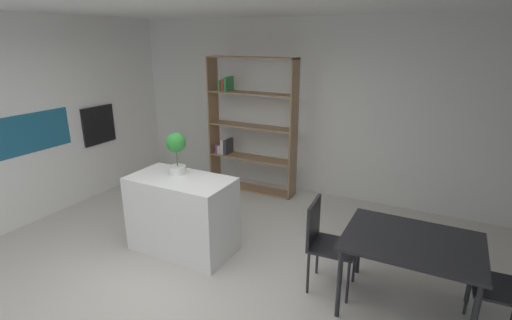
# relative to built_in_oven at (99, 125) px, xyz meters

# --- Properties ---
(ground_plane) EXTENTS (9.54, 9.54, 0.00)m
(ground_plane) POSITION_rel_built_in_oven_xyz_m (2.75, -1.37, -1.14)
(ground_plane) COLOR beige
(back_partition) EXTENTS (6.94, 0.06, 2.79)m
(back_partition) POSITION_rel_built_in_oven_xyz_m (2.75, 1.63, 0.25)
(back_partition) COLOR silver
(back_partition) RESTS_ON ground_plane
(cabinet_niche_splashback) EXTENTS (0.01, 1.22, 0.53)m
(cabinet_niche_splashback) POSITION_rel_built_in_oven_xyz_m (-0.02, -1.13, 0.10)
(cabinet_niche_splashback) COLOR #1E6084
(cabinet_niche_splashback) RESTS_ON ground_plane
(built_in_oven) EXTENTS (0.06, 0.59, 0.60)m
(built_in_oven) POSITION_rel_built_in_oven_xyz_m (0.00, 0.00, 0.00)
(built_in_oven) COLOR black
(built_in_oven) RESTS_ON ground_plane
(kitchen_island) EXTENTS (1.22, 0.66, 0.93)m
(kitchen_island) POSITION_rel_built_in_oven_xyz_m (2.30, -0.88, -0.68)
(kitchen_island) COLOR white
(kitchen_island) RESTS_ON ground_plane
(potted_plant_on_island) EXTENTS (0.23, 0.23, 0.50)m
(potted_plant_on_island) POSITION_rel_built_in_oven_xyz_m (2.19, -0.77, 0.09)
(potted_plant_on_island) COLOR white
(potted_plant_on_island) RESTS_ON kitchen_island
(open_bookshelf) EXTENTS (1.50, 0.31, 2.19)m
(open_bookshelf) POSITION_rel_built_in_oven_xyz_m (2.04, 1.22, -0.05)
(open_bookshelf) COLOR #997551
(open_bookshelf) RESTS_ON ground_plane
(dining_table) EXTENTS (1.19, 0.91, 0.74)m
(dining_table) POSITION_rel_built_in_oven_xyz_m (4.84, -0.79, -0.47)
(dining_table) COLOR #232328
(dining_table) RESTS_ON ground_plane
(dining_chair_island_side) EXTENTS (0.49, 0.46, 0.93)m
(dining_chair_island_side) POSITION_rel_built_in_oven_xyz_m (4.02, -0.79, -0.58)
(dining_chair_island_side) COLOR #232328
(dining_chair_island_side) RESTS_ON ground_plane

